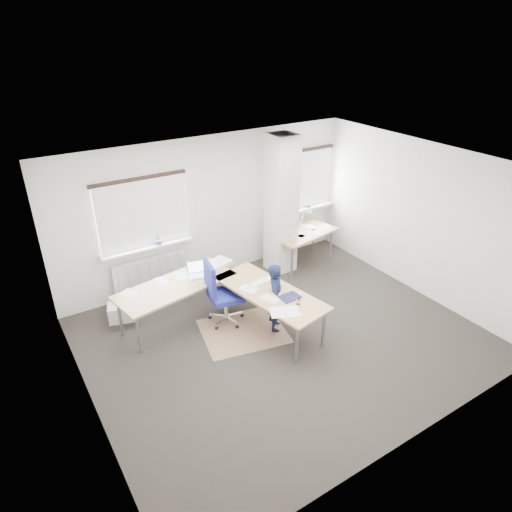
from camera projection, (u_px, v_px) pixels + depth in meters
ground at (283, 337)px, 7.44m from camera, size 6.00×6.00×0.00m
room_shell at (279, 227)px, 7.06m from camera, size 6.04×5.04×2.82m
floor_mat at (243, 331)px, 7.58m from camera, size 1.55×1.39×0.01m
white_crate at (123, 311)px, 7.84m from camera, size 0.56×0.47×0.29m
desk_main at (224, 289)px, 7.46m from camera, size 2.82×2.63×0.96m
desk_side at (303, 234)px, 9.37m from camera, size 1.50×0.93×1.22m
task_chair at (223, 306)px, 7.68m from camera, size 0.64×0.63×1.16m
person at (276, 297)px, 7.41m from camera, size 0.48×0.52×1.20m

